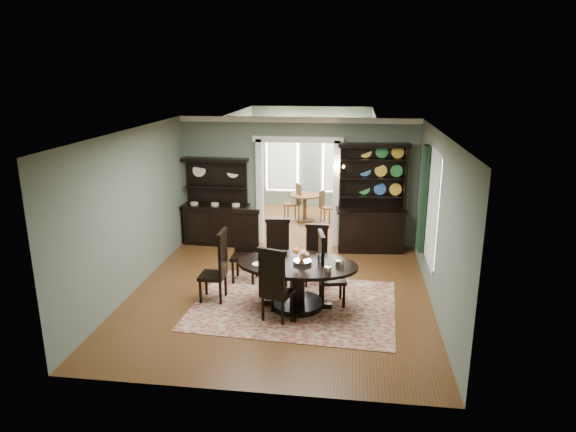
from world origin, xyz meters
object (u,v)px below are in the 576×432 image
(welsh_dresser, at_px, (371,213))
(parlor_table, at_px, (305,204))
(sideboard, at_px, (216,214))
(dining_table, at_px, (297,276))

(welsh_dresser, xyz_separation_m, parlor_table, (-1.72, 2.14, -0.40))
(parlor_table, bearing_deg, sideboard, -132.25)
(sideboard, bearing_deg, parlor_table, 49.86)
(dining_table, height_order, welsh_dresser, welsh_dresser)
(sideboard, xyz_separation_m, welsh_dresser, (3.64, -0.03, 0.18))
(sideboard, distance_m, parlor_table, 2.86)
(dining_table, bearing_deg, welsh_dresser, 71.13)
(sideboard, height_order, parlor_table, sideboard)
(dining_table, relative_size, welsh_dresser, 0.88)
(sideboard, height_order, welsh_dresser, welsh_dresser)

